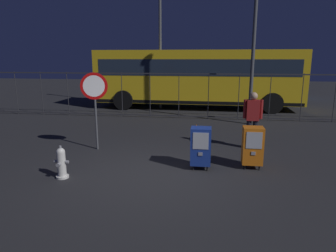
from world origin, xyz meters
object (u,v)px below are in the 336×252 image
(newspaper_box_secondary, at_px, (253,145))
(traffic_cone, at_px, (196,132))
(stop_sign, at_px, (95,95))
(bus_far, at_px, (221,72))
(newspaper_box_primary, at_px, (201,146))
(street_light_near_left, at_px, (160,13))
(street_light_near_right, at_px, (255,19))
(pedestrian, at_px, (253,117))
(bus_near, at_px, (197,76))
(fire_hydrant, at_px, (61,163))

(newspaper_box_secondary, height_order, traffic_cone, newspaper_box_secondary)
(stop_sign, xyz_separation_m, bus_far, (3.95, 12.86, 0.11))
(newspaper_box_primary, distance_m, traffic_cone, 2.64)
(traffic_cone, distance_m, street_light_near_left, 7.97)
(stop_sign, height_order, street_light_near_right, street_light_near_right)
(pedestrian, relative_size, street_light_near_right, 0.24)
(bus_near, bearing_deg, newspaper_box_secondary, -78.20)
(traffic_cone, height_order, street_light_near_right, street_light_near_right)
(traffic_cone, bearing_deg, pedestrian, -23.64)
(stop_sign, xyz_separation_m, street_light_near_right, (4.83, 4.17, 2.44))
(stop_sign, xyz_separation_m, traffic_cone, (2.84, 1.41, -1.34))
(fire_hydrant, xyz_separation_m, stop_sign, (-0.01, 2.21, 1.25))
(stop_sign, relative_size, pedestrian, 1.34)
(street_light_near_right, bearing_deg, newspaper_box_primary, -108.29)
(street_light_near_left, bearing_deg, newspaper_box_primary, -74.68)
(pedestrian, distance_m, bus_near, 7.62)
(bus_near, relative_size, street_light_near_left, 1.26)
(bus_near, bearing_deg, traffic_cone, -86.63)
(street_light_near_left, relative_size, street_light_near_right, 1.20)
(street_light_near_left, bearing_deg, pedestrian, -60.97)
(pedestrian, height_order, traffic_cone, pedestrian)
(pedestrian, xyz_separation_m, bus_far, (-0.53, 12.17, 0.76))
(stop_sign, xyz_separation_m, bus_near, (2.54, 8.02, 0.11))
(traffic_cone, distance_m, bus_near, 6.78)
(stop_sign, relative_size, street_light_near_left, 0.27)
(newspaper_box_secondary, xyz_separation_m, street_light_near_right, (0.54, 5.16, 3.48))
(newspaper_box_primary, height_order, bus_far, bus_far)
(bus_near, bearing_deg, street_light_near_left, -166.69)
(bus_far, bearing_deg, bus_near, -105.50)
(fire_hydrant, height_order, newspaper_box_secondary, newspaper_box_secondary)
(newspaper_box_primary, height_order, newspaper_box_secondary, same)
(street_light_near_right, bearing_deg, pedestrian, -95.79)
(newspaper_box_primary, bearing_deg, stop_sign, 158.47)
(newspaper_box_primary, distance_m, bus_near, 9.31)
(newspaper_box_primary, relative_size, bus_far, 0.10)
(bus_far, bearing_deg, newspaper_box_primary, -92.88)
(newspaper_box_primary, bearing_deg, fire_hydrant, -161.72)
(newspaper_box_secondary, bearing_deg, bus_far, 91.42)
(newspaper_box_secondary, bearing_deg, newspaper_box_primary, -169.89)
(bus_far, bearing_deg, traffic_cone, -94.81)
(bus_near, bearing_deg, newspaper_box_primary, -85.99)
(bus_far, distance_m, street_light_near_right, 9.04)
(newspaper_box_primary, relative_size, street_light_near_left, 0.12)
(fire_hydrant, bearing_deg, newspaper_box_secondary, 15.99)
(pedestrian, bearing_deg, bus_far, 92.51)
(fire_hydrant, bearing_deg, newspaper_box_primary, 18.28)
(newspaper_box_primary, bearing_deg, pedestrian, 53.10)
(bus_far, height_order, street_light_near_left, street_light_near_left)
(stop_sign, bearing_deg, bus_far, 72.93)
(newspaper_box_secondary, bearing_deg, street_light_near_right, 83.98)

